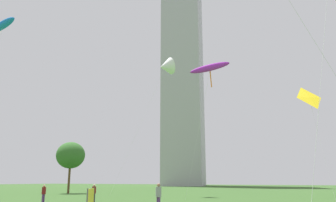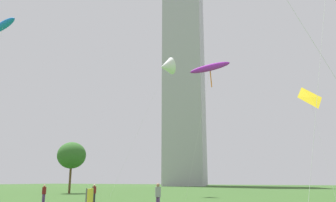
{
  "view_description": "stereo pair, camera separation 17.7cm",
  "coord_description": "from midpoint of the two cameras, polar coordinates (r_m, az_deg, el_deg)",
  "views": [
    {
      "loc": [
        11.0,
        -14.37,
        2.03
      ],
      "look_at": [
        -2.29,
        13.43,
        9.44
      ],
      "focal_mm": 35.28,
      "sensor_mm": 36.0,
      "label": 1
    },
    {
      "loc": [
        11.16,
        -14.3,
        2.03
      ],
      "look_at": [
        -2.29,
        13.43,
        9.44
      ],
      "focal_mm": 35.28,
      "sensor_mm": 36.0,
      "label": 2
    }
  ],
  "objects": [
    {
      "name": "person_standing_0",
      "position": [
        24.22,
        -1.52,
        -15.84
      ],
      "size": [
        0.4,
        0.4,
        1.82
      ],
      "rotation": [
        0.0,
        0.0,
        5.82
      ],
      "color": "#593372",
      "rests_on": "ground"
    },
    {
      "name": "person_standing_2",
      "position": [
        33.15,
        -12.49,
        -15.06
      ],
      "size": [
        0.37,
        0.37,
        1.67
      ],
      "rotation": [
        0.0,
        0.0,
        1.55
      ],
      "color": "#2D2D33",
      "rests_on": "ground"
    },
    {
      "name": "person_standing_3",
      "position": [
        33.25,
        -20.49,
        -14.57
      ],
      "size": [
        0.36,
        0.36,
        1.64
      ],
      "rotation": [
        0.0,
        0.0,
        1.64
      ],
      "color": "#593372",
      "rests_on": "ground"
    },
    {
      "name": "kite_flying_0",
      "position": [
        34.46,
        7.51,
        5.75
      ],
      "size": [
        6.15,
        5.02,
        14.5
      ],
      "color": "silver",
      "rests_on": "ground"
    },
    {
      "name": "kite_flying_2",
      "position": [
        35.08,
        -26.48,
        11.59
      ],
      "size": [
        8.64,
        6.3,
        16.67
      ],
      "color": "silver",
      "rests_on": "ground"
    },
    {
      "name": "kite_flying_4",
      "position": [
        49.67,
        -0.2,
        5.99
      ],
      "size": [
        7.62,
        6.52,
        20.1
      ],
      "color": "silver",
      "rests_on": "ground"
    },
    {
      "name": "kite_flying_5",
      "position": [
        44.01,
        23.41,
        0.58
      ],
      "size": [
        3.21,
        5.94,
        13.26
      ],
      "color": "silver",
      "rests_on": "ground"
    },
    {
      "name": "park_tree_1",
      "position": [
        56.34,
        -16.23,
        -9.01
      ],
      "size": [
        4.56,
        4.56,
        8.08
      ],
      "color": "brown",
      "rests_on": "ground"
    },
    {
      "name": "distant_highrise_1",
      "position": [
        134.83,
        2.97,
        8.22
      ],
      "size": [
        20.15,
        27.29,
        103.85
      ],
      "primitive_type": "cube",
      "rotation": [
        0.0,
        0.0,
        0.27
      ],
      "color": "#A8A8AD",
      "rests_on": "ground"
    },
    {
      "name": "event_banner",
      "position": [
        21.67,
        -13.14,
        -16.36
      ],
      "size": [
        1.61,
        2.63,
        1.58
      ],
      "color": "#4C4C4C",
      "rests_on": "ground"
    }
  ]
}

